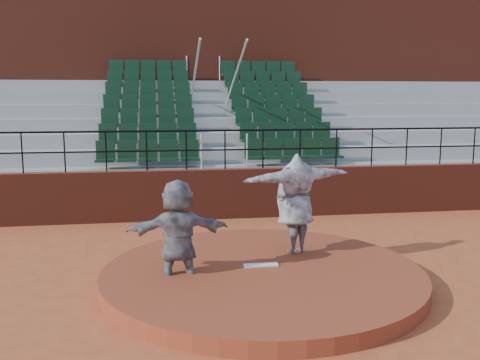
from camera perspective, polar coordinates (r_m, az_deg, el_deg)
The scene contains 9 objects.
ground at distance 9.38m, azimuth 2.41°, elevation -10.87°, with size 90.00×90.00×0.00m, color #AE4D27.
pitchers_mound at distance 9.34m, azimuth 2.41°, elevation -10.15°, with size 5.50×5.50×0.25m, color brown.
pitching_rubber at distance 9.44m, azimuth 2.24°, elevation -9.05°, with size 0.60×0.15×0.03m, color white.
boundary_wall at distance 13.99m, azimuth -1.59°, elevation -1.45°, with size 24.00×0.30×1.30m, color maroon.
wall_railing at distance 13.81m, azimuth -1.61°, elevation 4.19°, with size 24.04×0.05×1.03m.
seating_deck at distance 17.48m, azimuth -3.13°, elevation 3.22°, with size 24.00×5.97×4.63m.
press_box_facade at distance 21.32m, azimuth -4.27°, elevation 9.96°, with size 24.00×3.00×7.10m, color maroon.
pitcher at distance 10.06m, azimuth 5.89°, elevation -2.49°, with size 2.31×0.63×1.88m, color black.
fielder at distance 8.94m, azimuth -6.62°, elevation -5.73°, with size 1.72×0.55×1.85m, color black.
Camera 1 is at (-1.75, -8.65, 3.19)m, focal length 40.00 mm.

